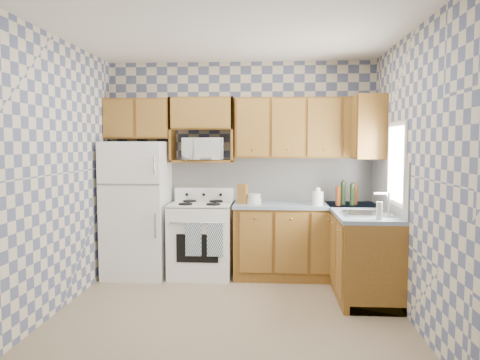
{
  "coord_description": "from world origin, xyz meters",
  "views": [
    {
      "loc": [
        0.4,
        -4.45,
        1.65
      ],
      "look_at": [
        0.05,
        0.75,
        1.25
      ],
      "focal_mm": 35.0,
      "sensor_mm": 36.0,
      "label": 1
    }
  ],
  "objects_px": {
    "electric_kettle": "(318,198)",
    "stove_body": "(201,240)",
    "microwave": "(202,149)",
    "refrigerator": "(137,209)"
  },
  "relations": [
    {
      "from": "microwave",
      "to": "electric_kettle",
      "type": "bearing_deg",
      "value": -21.64
    },
    {
      "from": "microwave",
      "to": "refrigerator",
      "type": "bearing_deg",
      "value": 178.88
    },
    {
      "from": "refrigerator",
      "to": "electric_kettle",
      "type": "distance_m",
      "value": 2.24
    },
    {
      "from": "electric_kettle",
      "to": "refrigerator",
      "type": "bearing_deg",
      "value": 177.58
    },
    {
      "from": "refrigerator",
      "to": "electric_kettle",
      "type": "bearing_deg",
      "value": -2.42
    },
    {
      "from": "refrigerator",
      "to": "stove_body",
      "type": "height_order",
      "value": "refrigerator"
    },
    {
      "from": "electric_kettle",
      "to": "stove_body",
      "type": "bearing_deg",
      "value": 175.22
    },
    {
      "from": "stove_body",
      "to": "electric_kettle",
      "type": "distance_m",
      "value": 1.53
    },
    {
      "from": "stove_body",
      "to": "electric_kettle",
      "type": "xyz_separation_m",
      "value": [
        1.43,
        -0.12,
        0.55
      ]
    },
    {
      "from": "microwave",
      "to": "electric_kettle",
      "type": "xyz_separation_m",
      "value": [
        1.43,
        -0.25,
        -0.59
      ]
    }
  ]
}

